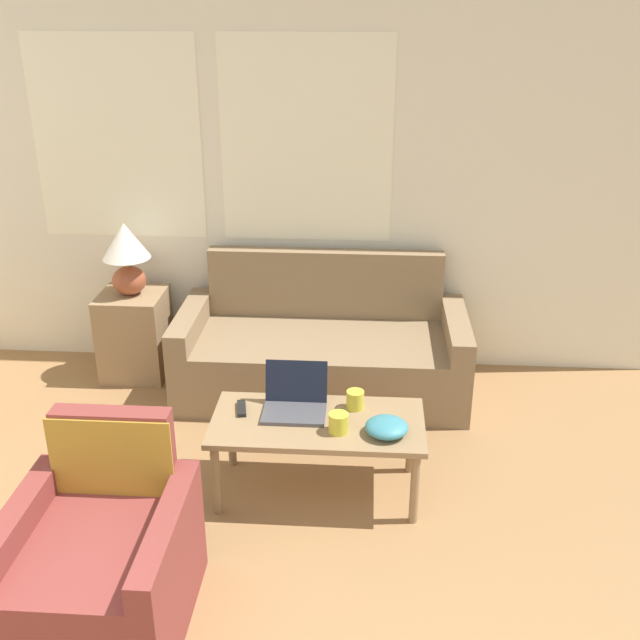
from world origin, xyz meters
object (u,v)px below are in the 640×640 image
at_px(cup_yellow, 355,400).
at_px(snack_bowl, 387,427).
at_px(couch, 323,352).
at_px(armchair, 102,565).
at_px(laptop, 295,401).
at_px(table_lamp, 126,252).
at_px(coffee_table, 318,429).
at_px(cup_navy, 339,423).
at_px(tv_remote, 242,408).

bearing_deg(cup_yellow, snack_bowl, -56.49).
distance_m(couch, armchair, 2.20).
bearing_deg(laptop, table_lamp, 136.11).
distance_m(couch, snack_bowl, 1.32).
bearing_deg(cup_yellow, coffee_table, -143.42).
bearing_deg(coffee_table, cup_yellow, 36.58).
xyz_separation_m(couch, cup_navy, (0.16, -1.24, 0.22)).
bearing_deg(laptop, snack_bowl, -22.71).
relative_size(cup_navy, cup_yellow, 1.03).
bearing_deg(laptop, coffee_table, -36.90).
bearing_deg(snack_bowl, couch, 107.58).
distance_m(couch, table_lamp, 1.42).
relative_size(table_lamp, cup_yellow, 4.92).
distance_m(couch, cup_yellow, 1.05).
bearing_deg(cup_navy, laptop, 140.65).
height_order(table_lamp, coffee_table, table_lamp).
relative_size(armchair, laptop, 2.55).
height_order(cup_yellow, tv_remote, cup_yellow).
height_order(coffee_table, tv_remote, tv_remote).
xyz_separation_m(couch, armchair, (-0.77, -2.06, 0.01)).
height_order(cup_navy, tv_remote, cup_navy).
bearing_deg(tv_remote, laptop, 3.67).
bearing_deg(laptop, couch, 85.95).
bearing_deg(couch, coffee_table, -87.52).
bearing_deg(cup_navy, cup_yellow, 72.39).
bearing_deg(table_lamp, coffee_table, -43.30).
xyz_separation_m(coffee_table, cup_navy, (0.11, -0.10, 0.10)).
distance_m(coffee_table, cup_navy, 0.18).
distance_m(cup_navy, tv_remote, 0.54).
bearing_deg(coffee_table, table_lamp, 136.70).
distance_m(couch, cup_navy, 1.27).
distance_m(armchair, table_lamp, 2.31).
relative_size(couch, cup_navy, 18.16).
relative_size(coffee_table, laptop, 3.35).
bearing_deg(armchair, tv_remote, 67.11).
relative_size(armchair, tv_remote, 5.28).
relative_size(laptop, cup_yellow, 3.28).
bearing_deg(cup_navy, tv_remote, 161.15).
height_order(couch, table_lamp, table_lamp).
distance_m(cup_navy, snack_bowl, 0.23).
height_order(laptop, tv_remote, laptop).
bearing_deg(snack_bowl, armchair, -145.04).
height_order(table_lamp, tv_remote, table_lamp).
bearing_deg(armchair, laptop, 55.46).
xyz_separation_m(snack_bowl, tv_remote, (-0.74, 0.18, -0.03)).
bearing_deg(snack_bowl, laptop, 157.29).
distance_m(table_lamp, coffee_table, 1.89).
bearing_deg(cup_navy, armchair, -138.65).
height_order(couch, armchair, couch).
height_order(couch, cup_navy, couch).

